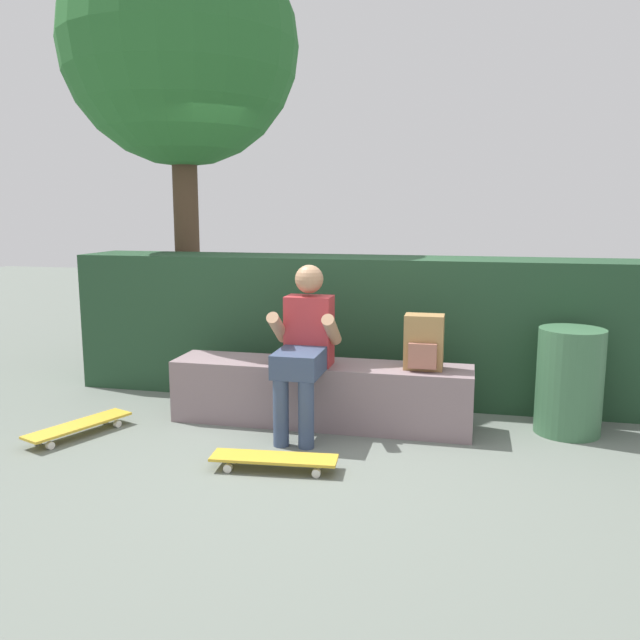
# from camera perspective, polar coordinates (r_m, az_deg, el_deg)

# --- Properties ---
(ground_plane) EXTENTS (24.00, 24.00, 0.00)m
(ground_plane) POSITION_cam_1_polar(r_m,az_deg,el_deg) (4.77, -0.90, -10.29)
(ground_plane) COLOR slate
(bench_main) EXTENTS (2.28, 0.45, 0.48)m
(bench_main) POSITION_cam_1_polar(r_m,az_deg,el_deg) (5.01, 0.04, -6.43)
(bench_main) COLOR gray
(bench_main) RESTS_ON ground
(person_skater) EXTENTS (0.49, 0.62, 1.23)m
(person_skater) POSITION_cam_1_polar(r_m,az_deg,el_deg) (4.72, -1.37, -2.04)
(person_skater) COLOR #B73338
(person_skater) RESTS_ON ground
(skateboard_near_person) EXTENTS (0.81, 0.27, 0.09)m
(skateboard_near_person) POSITION_cam_1_polar(r_m,az_deg,el_deg) (4.21, -4.04, -12.00)
(skateboard_near_person) COLOR gold
(skateboard_near_person) RESTS_ON ground
(skateboard_beside_bench) EXTENTS (0.49, 0.82, 0.09)m
(skateboard_beside_bench) POSITION_cam_1_polar(r_m,az_deg,el_deg) (5.11, -20.33, -8.66)
(skateboard_beside_bench) COLOR gold
(skateboard_beside_bench) RESTS_ON ground
(backpack_on_bench) EXTENTS (0.28, 0.23, 0.40)m
(backpack_on_bench) POSITION_cam_1_polar(r_m,az_deg,el_deg) (4.79, 9.06, -2.00)
(backpack_on_bench) COLOR #A37A47
(backpack_on_bench) RESTS_ON bench_main
(hedge_row) EXTENTS (4.91, 0.65, 1.22)m
(hedge_row) POSITION_cam_1_polar(r_m,az_deg,el_deg) (5.73, 2.78, -0.57)
(hedge_row) COLOR #22432A
(hedge_row) RESTS_ON ground
(tree_behind_bench) EXTENTS (2.23, 2.23, 4.26)m
(tree_behind_bench) POSITION_cam_1_polar(r_m,az_deg,el_deg) (6.78, -12.09, 22.19)
(tree_behind_bench) COLOR #473323
(tree_behind_bench) RESTS_ON ground
(trash_bin) EXTENTS (0.47, 0.47, 0.78)m
(trash_bin) POSITION_cam_1_polar(r_m,az_deg,el_deg) (5.11, 20.96, -5.02)
(trash_bin) COLOR #3D6B47
(trash_bin) RESTS_ON ground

